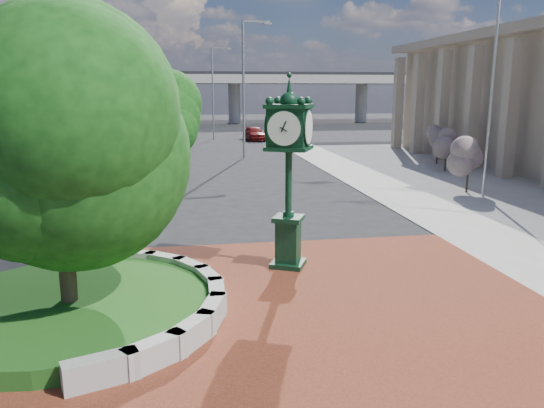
{
  "coord_description": "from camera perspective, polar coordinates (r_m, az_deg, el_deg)",
  "views": [
    {
      "loc": [
        -2.36,
        -11.46,
        4.89
      ],
      "look_at": [
        -0.27,
        1.5,
        2.07
      ],
      "focal_mm": 35.0,
      "sensor_mm": 36.0,
      "label": 1
    }
  ],
  "objects": [
    {
      "name": "shrub_near",
      "position": [
        27.26,
        20.41,
        4.41
      ],
      "size": [
        1.2,
        1.2,
        2.2
      ],
      "color": "#38281C",
      "rests_on": "ground"
    },
    {
      "name": "planter_wall",
      "position": [
        12.36,
        -10.25,
        -10.03
      ],
      "size": [
        2.96,
        6.77,
        0.54
      ],
      "color": "#9E9B93",
      "rests_on": "ground"
    },
    {
      "name": "street_lamp_far",
      "position": [
        54.33,
        -6.17,
        12.47
      ],
      "size": [
        2.03,
        0.34,
        9.04
      ],
      "color": "slate",
      "rests_on": "ground"
    },
    {
      "name": "overpass",
      "position": [
        81.5,
        -7.86,
        13.16
      ],
      "size": [
        90.0,
        12.0,
        7.5
      ],
      "color": "#9E9B93",
      "rests_on": "ground"
    },
    {
      "name": "grass_bed",
      "position": [
        12.66,
        -20.84,
        -10.46
      ],
      "size": [
        6.1,
        6.1,
        0.4
      ],
      "primitive_type": "cylinder",
      "color": "#164012",
      "rests_on": "ground"
    },
    {
      "name": "tree_street",
      "position": [
        29.55,
        -12.47,
        8.63
      ],
      "size": [
        4.4,
        4.4,
        5.45
      ],
      "color": "#38281C",
      "rests_on": "ground"
    },
    {
      "name": "tree_planter",
      "position": [
        11.82,
        -22.13,
        5.58
      ],
      "size": [
        5.2,
        5.2,
        6.33
      ],
      "color": "#38281C",
      "rests_on": "ground"
    },
    {
      "name": "ground",
      "position": [
        12.68,
        2.33,
        -10.57
      ],
      "size": [
        200.0,
        200.0,
        0.0
      ],
      "primitive_type": "plane",
      "color": "black",
      "rests_on": "ground"
    },
    {
      "name": "shrub_mid",
      "position": [
        34.21,
        18.25,
        5.98
      ],
      "size": [
        1.2,
        1.2,
        2.2
      ],
      "color": "#38281C",
      "rests_on": "ground"
    },
    {
      "name": "plaza",
      "position": [
        11.78,
        3.32,
        -12.33
      ],
      "size": [
        12.0,
        12.0,
        0.04
      ],
      "primitive_type": "cube",
      "color": "maroon",
      "rests_on": "ground"
    },
    {
      "name": "post_clock",
      "position": [
        14.41,
        1.81,
        4.13
      ],
      "size": [
        1.38,
        1.38,
        5.26
      ],
      "color": "black",
      "rests_on": "ground"
    },
    {
      "name": "shrub_far",
      "position": [
        37.41,
        17.43,
        6.51
      ],
      "size": [
        1.2,
        1.2,
        2.2
      ],
      "color": "#38281C",
      "rests_on": "ground"
    },
    {
      "name": "street_lamp_near",
      "position": [
        39.35,
        -2.75,
        13.3
      ],
      "size": [
        2.19,
        0.45,
        9.74
      ],
      "color": "slate",
      "rests_on": "ground"
    },
    {
      "name": "flagpole_b",
      "position": [
        26.24,
        22.7,
        12.82
      ],
      "size": [
        1.7,
        0.35,
        10.98
      ],
      "color": "silver",
      "rests_on": "ground"
    },
    {
      "name": "parked_car",
      "position": [
        53.24,
        -1.92,
        7.61
      ],
      "size": [
        2.17,
        4.37,
        1.43
      ],
      "primitive_type": "imported",
      "rotation": [
        0.0,
        0.0,
        0.12
      ],
      "color": "#610D0E",
      "rests_on": "ground"
    }
  ]
}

